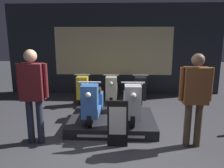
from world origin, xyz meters
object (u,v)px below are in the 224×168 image
at_px(scooter_display_left, 93,102).
at_px(person_left_browsing, 33,89).
at_px(person_right_browsing, 195,93).
at_px(price_sign_board, 118,124).
at_px(scooter_backrow_0, 85,89).
at_px(scooter_backrow_1, 112,90).
at_px(scooter_display_right, 131,103).
at_px(scooter_backrow_2, 139,90).

distance_m(scooter_display_left, person_left_browsing, 1.41).
xyz_separation_m(person_right_browsing, price_sign_board, (-1.41, -0.08, -0.59)).
xyz_separation_m(scooter_backrow_0, scooter_backrow_1, (0.88, 0.00, 0.00)).
distance_m(scooter_display_right, price_sign_board, 0.98).
relative_size(scooter_backrow_0, person_left_browsing, 0.84).
relative_size(scooter_backrow_2, price_sign_board, 1.70).
distance_m(scooter_backrow_2, price_sign_board, 3.14).
height_order(scooter_backrow_2, price_sign_board, scooter_backrow_2).
height_order(scooter_display_left, scooter_backrow_1, scooter_display_left).
height_order(scooter_display_right, person_right_browsing, person_right_browsing).
xyz_separation_m(scooter_backrow_2, person_left_browsing, (-2.24, -2.99, 0.72)).
bearing_deg(scooter_display_right, person_left_browsing, -156.02).
bearing_deg(scooter_backrow_1, person_right_browsing, -61.12).
xyz_separation_m(scooter_display_left, person_left_browsing, (-1.02, -0.84, 0.50)).
height_order(person_left_browsing, price_sign_board, person_left_browsing).
xyz_separation_m(scooter_display_left, scooter_display_right, (0.87, 0.00, 0.00)).
xyz_separation_m(scooter_display_right, scooter_backrow_0, (-1.41, 2.15, -0.22)).
bearing_deg(scooter_display_left, person_right_browsing, -22.92).
xyz_separation_m(scooter_display_right, scooter_backrow_1, (-0.53, 2.15, -0.22)).
distance_m(scooter_display_left, scooter_backrow_0, 2.23).
relative_size(scooter_backrow_0, scooter_backrow_1, 1.00).
xyz_separation_m(scooter_backrow_0, scooter_backrow_2, (1.75, 0.00, 0.00)).
height_order(scooter_display_left, person_right_browsing, person_right_browsing).
distance_m(person_left_browsing, price_sign_board, 1.72).
relative_size(scooter_backrow_1, person_left_browsing, 0.84).
height_order(scooter_backrow_1, person_left_browsing, person_left_browsing).
bearing_deg(scooter_display_left, scooter_display_right, 0.00).
relative_size(scooter_display_left, person_left_browsing, 0.84).
bearing_deg(scooter_display_left, scooter_backrow_1, 81.00).
bearing_deg(scooter_backrow_0, person_right_browsing, -49.80).
bearing_deg(scooter_backrow_2, person_left_browsing, -126.79).
xyz_separation_m(scooter_backrow_1, scooter_backrow_2, (0.88, 0.00, 0.00)).
distance_m(person_left_browsing, person_right_browsing, 3.01).
bearing_deg(scooter_backrow_1, scooter_backrow_2, 0.00).
bearing_deg(scooter_backrow_2, scooter_backrow_0, 180.00).
relative_size(scooter_backrow_1, person_right_browsing, 0.87).
height_order(scooter_backrow_2, person_left_browsing, person_left_browsing).
distance_m(scooter_display_right, scooter_backrow_0, 2.58).
bearing_deg(person_left_browsing, scooter_backrow_2, 53.21).
bearing_deg(scooter_display_left, person_left_browsing, -140.44).
distance_m(scooter_backrow_0, person_left_browsing, 3.11).
xyz_separation_m(scooter_display_left, scooter_backrow_0, (-0.54, 2.15, -0.22)).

